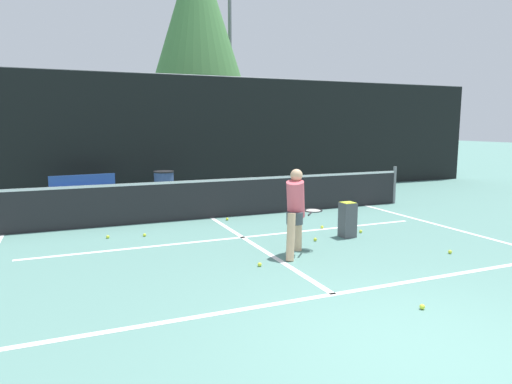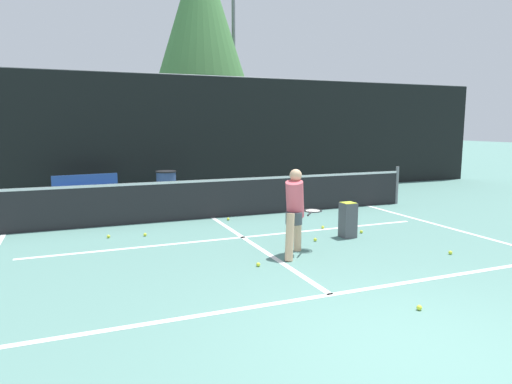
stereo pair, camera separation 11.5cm
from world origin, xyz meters
TOP-DOWN VIEW (x-y plane):
  - ground_plane at (0.00, 0.00)m, footprint 100.00×100.00m
  - court_baseline_near at (0.00, 1.70)m, footprint 11.00×0.10m
  - court_service_line at (0.00, 5.09)m, footprint 8.25×0.10m
  - court_center_mark at (0.00, 4.45)m, footprint 0.10×5.49m
  - court_sideline_right at (4.51, 4.45)m, footprint 0.10×6.49m
  - net at (0.00, 7.19)m, footprint 11.09×0.09m
  - fence_back at (0.00, 11.14)m, footprint 24.00×0.06m
  - player_practicing at (0.41, 3.60)m, footprint 1.06×0.85m
  - tennis_ball_scattered_0 at (-1.81, 5.93)m, footprint 0.07×0.07m
  - tennis_ball_scattered_1 at (2.95, 2.58)m, footprint 0.07×0.07m
  - tennis_ball_scattered_2 at (1.89, 5.17)m, footprint 0.07×0.07m
  - tennis_ball_scattered_3 at (0.26, 6.78)m, footprint 0.07×0.07m
  - tennis_ball_scattered_4 at (-2.52, 6.05)m, footprint 0.07×0.07m
  - tennis_ball_scattered_5 at (2.43, 4.50)m, footprint 0.07×0.07m
  - tennis_ball_scattered_6 at (-0.43, 3.21)m, footprint 0.07×0.07m
  - tennis_ball_scattered_7 at (0.74, 0.86)m, footprint 0.07×0.07m
  - tennis_ball_scattered_8 at (1.20, 4.27)m, footprint 0.07×0.07m
  - ball_hopper at (1.98, 4.33)m, footprint 0.28×0.28m
  - courtside_bench at (-2.79, 10.27)m, footprint 1.80×0.57m
  - trash_bin at (-0.55, 10.17)m, footprint 0.60×0.60m
  - parked_car at (1.91, 14.42)m, footprint 1.86×4.25m
  - floodlight_mast at (3.88, 16.67)m, footprint 1.10×0.24m
  - tree_west at (2.35, 16.56)m, footprint 3.81×3.81m
  - building_far at (0.00, 28.45)m, footprint 36.00×2.40m

SIDE VIEW (x-z plane):
  - ground_plane at x=0.00m, z-range 0.00..0.00m
  - court_baseline_near at x=0.00m, z-range 0.00..0.01m
  - court_service_line at x=0.00m, z-range 0.00..0.01m
  - court_center_mark at x=0.00m, z-range 0.00..0.01m
  - court_sideline_right at x=4.51m, z-range 0.00..0.01m
  - tennis_ball_scattered_0 at x=-1.81m, z-range 0.00..0.07m
  - tennis_ball_scattered_1 at x=2.95m, z-range 0.00..0.07m
  - tennis_ball_scattered_2 at x=1.89m, z-range 0.00..0.07m
  - tennis_ball_scattered_3 at x=0.26m, z-range 0.00..0.07m
  - tennis_ball_scattered_4 at x=-2.52m, z-range 0.00..0.07m
  - tennis_ball_scattered_5 at x=2.43m, z-range 0.00..0.07m
  - tennis_ball_scattered_6 at x=-0.43m, z-range 0.00..0.07m
  - tennis_ball_scattered_7 at x=0.74m, z-range 0.00..0.07m
  - tennis_ball_scattered_8 at x=1.20m, z-range 0.00..0.07m
  - ball_hopper at x=1.98m, z-range 0.02..0.73m
  - trash_bin at x=-0.55m, z-range 0.00..0.90m
  - courtside_bench at x=-2.79m, z-range 0.04..0.90m
  - net at x=0.00m, z-range -0.02..1.05m
  - parked_car at x=1.91m, z-range -0.12..1.39m
  - player_practicing at x=0.41m, z-range 0.06..1.57m
  - fence_back at x=0.00m, z-range -0.01..3.82m
  - building_far at x=0.00m, z-range 0.00..4.68m
  - floodlight_mast at x=3.88m, z-range 1.21..11.14m
  - tree_west at x=2.35m, z-range 2.10..12.26m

